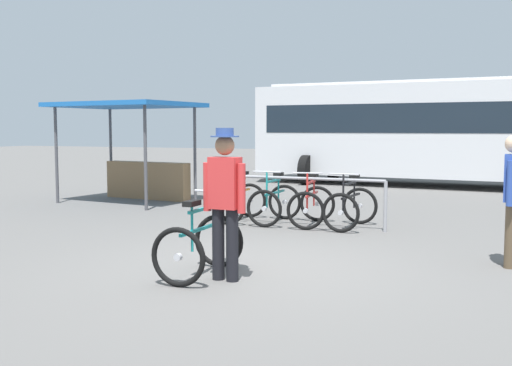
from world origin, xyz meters
name	(u,v)px	position (x,y,z in m)	size (l,w,h in m)	color
ground_plane	(257,268)	(0.00, 0.00, 0.00)	(80.00, 80.00, 0.00)	#605E5B
bike_rack_rail	(295,189)	(-0.55, 3.22, 0.66)	(3.21, 0.13, 0.88)	#99999E
racked_bike_orange	(240,201)	(-1.70, 3.43, 0.37)	(0.67, 1.11, 0.97)	black
racked_bike_teal	(275,203)	(-1.00, 3.41, 0.37)	(0.69, 1.10, 0.97)	black
racked_bike_red	(312,205)	(-0.30, 3.40, 0.37)	(0.75, 1.16, 0.98)	black
racked_bike_black	(351,207)	(0.40, 3.38, 0.37)	(0.77, 1.16, 0.97)	black
featured_bicycle	(204,234)	(-0.45, -0.53, 0.49)	(0.67, 1.21, 1.09)	black
person_with_featured_bike	(225,197)	(-0.11, -0.71, 0.95)	(0.53, 0.32, 1.72)	black
bus_distant	(424,127)	(0.67, 11.88, 1.74)	(10.17, 3.95, 3.08)	silver
market_stall	(136,142)	(-5.23, 5.45, 1.39)	(3.37, 2.68, 2.30)	#4C4C51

